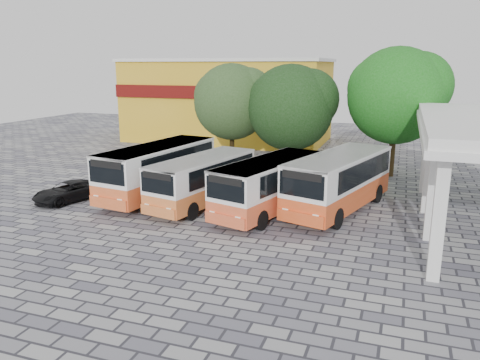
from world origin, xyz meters
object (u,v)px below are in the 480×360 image
at_px(parked_car, 69,192).
at_px(bus_centre_left, 203,178).
at_px(bus_centre_right, 270,183).
at_px(bus_far_left, 158,167).
at_px(bus_far_right, 339,179).

bearing_deg(parked_car, bus_centre_left, 31.80).
bearing_deg(bus_centre_left, bus_centre_right, 10.49).
xyz_separation_m(bus_far_left, bus_centre_left, (3.17, -0.71, -0.21)).
distance_m(bus_far_left, bus_far_right, 10.51).
bearing_deg(bus_centre_right, parked_car, -156.09).
distance_m(bus_centre_right, parked_car, 11.78).
relative_size(bus_far_left, bus_far_right, 0.98).
xyz_separation_m(bus_far_left, bus_far_right, (10.48, 0.74, -0.01)).
bearing_deg(bus_centre_left, bus_far_right, 23.19).
bearing_deg(bus_far_left, bus_centre_right, 1.57).
relative_size(bus_centre_left, parked_car, 1.95).
bearing_deg(parked_car, bus_centre_right, 26.87).
height_order(bus_centre_left, parked_car, bus_centre_left).
relative_size(bus_centre_left, bus_far_right, 0.88).
bearing_deg(bus_far_left, bus_far_right, 12.14).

